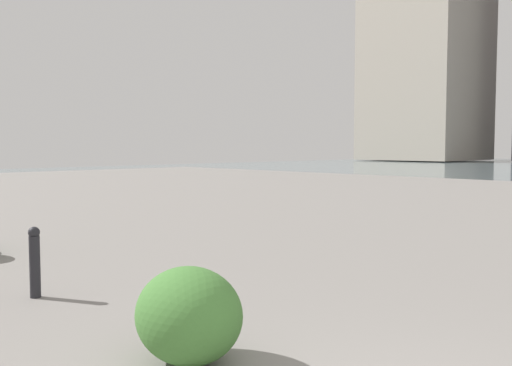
% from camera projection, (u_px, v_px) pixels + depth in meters
% --- Properties ---
extents(building_highrise, '(12.22, 12.79, 28.96)m').
position_uv_depth(building_highrise, '(426.00, 43.00, 69.57)').
color(building_highrise, '#B2A899').
rests_on(building_highrise, ground).
extents(bollard_near, '(0.13, 0.13, 0.81)m').
position_uv_depth(bollard_near, '(35.00, 261.00, 6.38)').
color(bollard_near, '#232328').
rests_on(bollard_near, ground).
extents(shrub_wide, '(0.91, 0.82, 0.77)m').
position_uv_depth(shrub_wide, '(189.00, 315.00, 4.45)').
color(shrub_wide, '#477F38').
rests_on(shrub_wide, ground).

